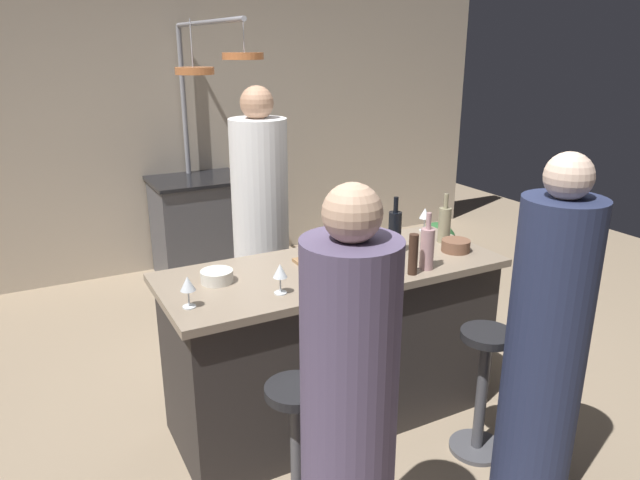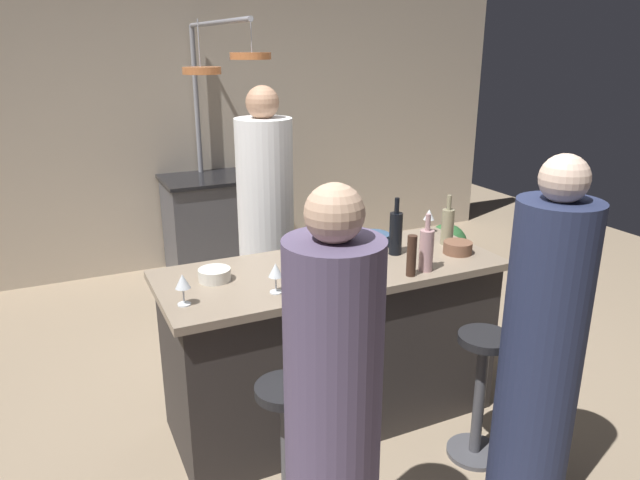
% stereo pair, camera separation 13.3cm
% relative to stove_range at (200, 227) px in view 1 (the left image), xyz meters
% --- Properties ---
extents(ground_plane, '(9.00, 9.00, 0.00)m').
position_rel_stove_range_xyz_m(ground_plane, '(0.00, -2.45, -0.45)').
color(ground_plane, gray).
extents(back_wall, '(6.40, 0.16, 2.60)m').
position_rel_stove_range_xyz_m(back_wall, '(0.00, 0.40, 0.85)').
color(back_wall, '#BCAD99').
rests_on(back_wall, ground_plane).
extents(kitchen_island, '(1.80, 0.72, 0.90)m').
position_rel_stove_range_xyz_m(kitchen_island, '(0.00, -2.45, 0.01)').
color(kitchen_island, '#332D2B').
rests_on(kitchen_island, ground_plane).
extents(stove_range, '(0.80, 0.64, 0.89)m').
position_rel_stove_range_xyz_m(stove_range, '(0.00, 0.00, 0.00)').
color(stove_range, '#47474C').
rests_on(stove_range, ground_plane).
extents(chef, '(0.37, 0.37, 1.76)m').
position_rel_stove_range_xyz_m(chef, '(-0.00, -1.46, 0.37)').
color(chef, white).
rests_on(chef, ground_plane).
extents(bar_stool_right, '(0.28, 0.28, 0.68)m').
position_rel_stove_range_xyz_m(bar_stool_right, '(0.51, -3.07, -0.07)').
color(bar_stool_right, '#4C4C51').
rests_on(bar_stool_right, ground_plane).
extents(guest_right, '(0.34, 0.34, 1.61)m').
position_rel_stove_range_xyz_m(guest_right, '(0.51, -3.41, 0.30)').
color(guest_right, '#262D4C').
rests_on(guest_right, ground_plane).
extents(bar_stool_left, '(0.28, 0.28, 0.68)m').
position_rel_stove_range_xyz_m(bar_stool_left, '(-0.52, -3.07, -0.07)').
color(bar_stool_left, '#4C4C51').
rests_on(bar_stool_left, ground_plane).
extents(guest_left, '(0.34, 0.34, 1.60)m').
position_rel_stove_range_xyz_m(guest_left, '(-0.49, -3.45, 0.30)').
color(guest_left, '#594C6B').
rests_on(guest_left, ground_plane).
extents(overhead_pot_rack, '(0.61, 1.57, 2.17)m').
position_rel_stove_range_xyz_m(overhead_pot_rack, '(-0.05, -0.57, 1.21)').
color(overhead_pot_rack, gray).
rests_on(overhead_pot_rack, ground_plane).
extents(potted_plant, '(0.36, 0.36, 0.52)m').
position_rel_stove_range_xyz_m(potted_plant, '(1.80, -1.09, -0.15)').
color(potted_plant, brown).
rests_on(potted_plant, ground_plane).
extents(cutting_board, '(0.32, 0.22, 0.02)m').
position_rel_stove_range_xyz_m(cutting_board, '(-0.00, -2.39, 0.46)').
color(cutting_board, '#997047').
rests_on(cutting_board, kitchen_island).
extents(pepper_mill, '(0.05, 0.05, 0.21)m').
position_rel_stove_range_xyz_m(pepper_mill, '(0.30, -2.73, 0.56)').
color(pepper_mill, '#382319').
rests_on(pepper_mill, kitchen_island).
extents(wine_bottle_rose, '(0.07, 0.07, 0.30)m').
position_rel_stove_range_xyz_m(wine_bottle_rose, '(0.41, -2.70, 0.57)').
color(wine_bottle_rose, '#B78C8E').
rests_on(wine_bottle_rose, kitchen_island).
extents(wine_bottle_white, '(0.07, 0.07, 0.29)m').
position_rel_stove_range_xyz_m(wine_bottle_white, '(0.76, -2.40, 0.56)').
color(wine_bottle_white, gray).
rests_on(wine_bottle_white, kitchen_island).
extents(wine_bottle_dark, '(0.07, 0.07, 0.32)m').
position_rel_stove_range_xyz_m(wine_bottle_dark, '(0.40, -2.42, 0.58)').
color(wine_bottle_dark, black).
rests_on(wine_bottle_dark, kitchen_island).
extents(wine_glass_near_left_guest, '(0.07, 0.07, 0.15)m').
position_rel_stove_range_xyz_m(wine_glass_near_left_guest, '(-0.39, -2.64, 0.56)').
color(wine_glass_near_left_guest, silver).
rests_on(wine_glass_near_left_guest, kitchen_island).
extents(wine_glass_near_right_guest, '(0.07, 0.07, 0.15)m').
position_rel_stove_range_xyz_m(wine_glass_near_right_guest, '(0.80, -2.18, 0.56)').
color(wine_glass_near_right_guest, silver).
rests_on(wine_glass_near_right_guest, kitchen_island).
extents(wine_glass_by_chef, '(0.07, 0.07, 0.15)m').
position_rel_stove_range_xyz_m(wine_glass_by_chef, '(-0.81, -2.59, 0.56)').
color(wine_glass_by_chef, silver).
rests_on(wine_glass_by_chef, kitchen_island).
extents(mixing_bowl_ceramic, '(0.16, 0.16, 0.06)m').
position_rel_stove_range_xyz_m(mixing_bowl_ceramic, '(-0.61, -2.38, 0.48)').
color(mixing_bowl_ceramic, silver).
rests_on(mixing_bowl_ceramic, kitchen_island).
extents(mixing_bowl_wooden, '(0.16, 0.16, 0.07)m').
position_rel_stove_range_xyz_m(mixing_bowl_wooden, '(0.72, -2.56, 0.49)').
color(mixing_bowl_wooden, brown).
rests_on(mixing_bowl_wooden, kitchen_island).
extents(mixing_bowl_blue, '(0.19, 0.19, 0.07)m').
position_rel_stove_range_xyz_m(mixing_bowl_blue, '(0.37, -2.23, 0.49)').
color(mixing_bowl_blue, '#334C6B').
rests_on(mixing_bowl_blue, kitchen_island).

